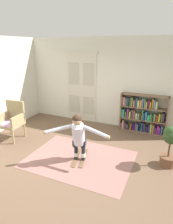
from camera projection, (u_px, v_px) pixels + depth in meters
ground_plane at (75, 160)px, 4.73m from camera, size 7.20×7.20×0.00m
back_wall at (110, 83)px, 6.51m from camera, size 6.00×0.10×2.90m
double_door at (81, 87)px, 6.92m from camera, size 1.22×0.05×2.45m
rug at (80, 159)px, 4.78m from camera, size 2.48×1.83×0.01m
bookshelf at (142, 115)px, 6.18m from camera, size 1.44×0.30×1.20m
wicker_chair at (12, 119)px, 5.72m from camera, size 0.64×0.64×1.10m
potted_plant at (170, 142)px, 4.32m from camera, size 0.37×0.48×1.00m
skis_pair at (80, 158)px, 4.81m from camera, size 0.45×0.81×0.07m
person_skier at (78, 134)px, 4.44m from camera, size 1.44×0.73×1.16m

